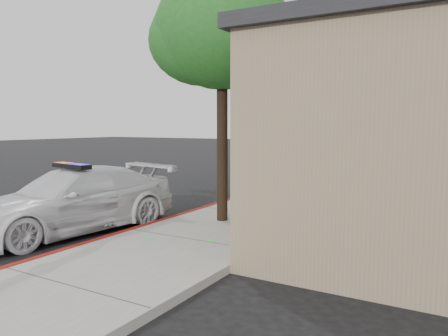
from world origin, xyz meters
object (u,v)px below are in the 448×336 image
at_px(street_tree_near, 222,36).
at_px(street_tree_far, 326,86).
at_px(police_car, 73,200).
at_px(street_tree_mid, 296,78).

relative_size(street_tree_near, street_tree_far, 1.14).
bearing_deg(police_car, street_tree_near, 47.97).
distance_m(street_tree_mid, street_tree_far, 2.39).
distance_m(police_car, street_tree_near, 5.20).
distance_m(police_car, street_tree_mid, 9.08).
height_order(police_car, street_tree_mid, street_tree_mid).
height_order(street_tree_near, street_tree_far, street_tree_near).
xyz_separation_m(street_tree_near, street_tree_mid, (-0.41, 5.87, -0.39)).
distance_m(street_tree_near, street_tree_far, 8.24).
xyz_separation_m(police_car, street_tree_near, (2.75, 2.21, 3.82)).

